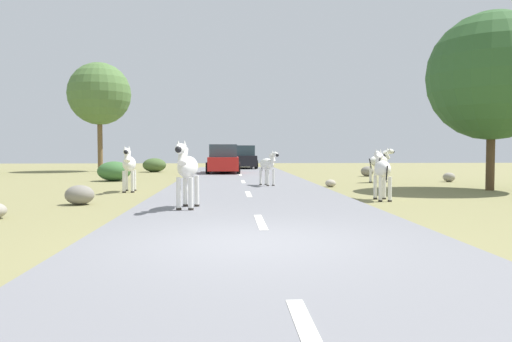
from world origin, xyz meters
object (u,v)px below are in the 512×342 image
Objects in this scene: tree_5 at (492,76)px; zebra_2 at (268,165)px; bush_1 at (114,171)px; rock_3 at (449,177)px; zebra_4 at (129,165)px; rock_1 at (331,183)px; zebra_1 at (382,169)px; zebra_3 at (380,161)px; tree_1 at (99,94)px; zebra_0 at (187,168)px; car_1 at (242,158)px; bush_0 at (154,165)px; car_0 at (223,160)px; rock_2 at (80,195)px; rock_0 at (367,171)px.

zebra_2 is at bearing 165.39° from tree_5.
bush_1 reaches higher than rock_3.
zebra_4 is at bearing -161.31° from rock_3.
rock_3 is (6.05, 2.68, 0.07)m from rock_1.
zebra_1 is 5.12m from rock_1.
zebra_1 is 7.90m from zebra_3.
zebra_3 is at bearing -162.38° from zebra_4.
tree_1 is at bearing -159.50° from zebra_3.
zebra_0 is 1.24× the size of zebra_2.
car_1 reaches higher than zebra_2.
zebra_3 is 0.22× the size of tree_1.
zebra_1 is 20.56m from bush_0.
zebra_4 is at bearing -84.56° from bush_0.
car_1 is at bearing 79.71° from car_0.
zebra_4 is (-2.47, 5.30, -0.07)m from zebra_0.
tree_1 is (-13.25, 19.61, 4.34)m from zebra_1.
car_0 is at bearing -24.08° from tree_1.
zebra_3 is at bearing 77.87° from zebra_1.
zebra_4 is 3.95m from rock_2.
bush_1 is at bearing -77.93° from zebra_4.
bush_0 is 15.98m from rock_1.
zebra_0 is 2.27× the size of rock_2.
car_0 is at bearing -102.74° from zebra_2.
bush_1 is at bearing 142.06° from zebra_1.
tree_5 reaches higher than zebra_2.
car_0 is 0.59× the size of tree_1.
car_0 is at bearing -85.01° from zebra_0.
zebra_1 is 24.06m from tree_1.
rock_2 is at bearing 76.56° from zebra_4.
rock_2 is (-5.02, -23.85, -0.58)m from car_1.
bush_0 reaches higher than rock_1.
car_0 is at bearing -28.03° from bush_0.
rock_0 is (13.04, 3.27, -0.18)m from bush_1.
tree_1 reaches higher than rock_1.
zebra_1 is 1.14× the size of zebra_2.
rock_2 is (-13.51, -3.91, -3.86)m from tree_5.
zebra_2 is (2.55, 7.43, -0.15)m from zebra_0.
zebra_3 is 2.93× the size of rock_3.
zebra_0 is 5.85m from zebra_4.
rock_3 is (10.42, -8.13, -0.63)m from car_0.
tree_1 reaches higher than tree_5.
bush_0 is at bearing 86.91° from bush_1.
bush_0 is at bearing 122.16° from zebra_1.
zebra_0 reaches higher than zebra_4.
zebra_0 is 2.48× the size of rock_0.
rock_2 reaches higher than rock_1.
rock_1 is (7.50, 1.91, -0.81)m from zebra_4.
tree_1 is 9.55× the size of rock_2.
zebra_4 is 1.11× the size of bush_1.
tree_5 is 16.49m from bush_1.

